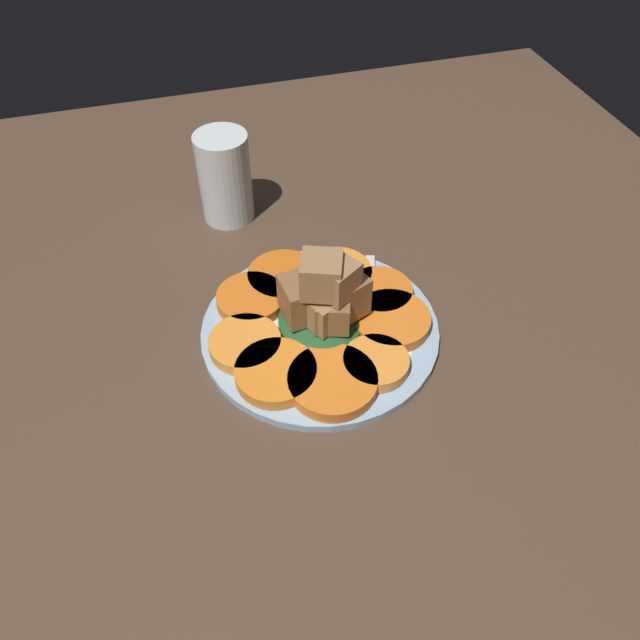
% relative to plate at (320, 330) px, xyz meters
% --- Properties ---
extents(table_slab, '(1.20, 1.20, 0.02)m').
position_rel_plate_xyz_m(table_slab, '(0.00, 0.00, -0.02)').
color(table_slab, '#4C3828').
rests_on(table_slab, ground).
extents(plate, '(0.26, 0.26, 0.01)m').
position_rel_plate_xyz_m(plate, '(0.00, 0.00, 0.00)').
color(plate, '#99B7D1').
rests_on(plate, table_slab).
extents(carrot_slice_0, '(0.08, 0.08, 0.01)m').
position_rel_plate_xyz_m(carrot_slice_0, '(0.06, 0.07, 0.01)').
color(carrot_slice_0, orange).
rests_on(carrot_slice_0, plate).
extents(carrot_slice_1, '(0.08, 0.08, 0.01)m').
position_rel_plate_xyz_m(carrot_slice_1, '(-0.01, 0.09, 0.01)').
color(carrot_slice_1, orange).
rests_on(carrot_slice_1, plate).
extents(carrot_slice_2, '(0.08, 0.08, 0.01)m').
position_rel_plate_xyz_m(carrot_slice_2, '(-0.05, 0.06, 0.01)').
color(carrot_slice_2, orange).
rests_on(carrot_slice_2, plate).
extents(carrot_slice_3, '(0.09, 0.09, 0.01)m').
position_rel_plate_xyz_m(carrot_slice_3, '(-0.08, 0.01, 0.01)').
color(carrot_slice_3, orange).
rests_on(carrot_slice_3, plate).
extents(carrot_slice_4, '(0.07, 0.07, 0.01)m').
position_rel_plate_xyz_m(carrot_slice_4, '(-0.07, -0.04, 0.01)').
color(carrot_slice_4, orange).
rests_on(carrot_slice_4, plate).
extents(carrot_slice_5, '(0.09, 0.09, 0.01)m').
position_rel_plate_xyz_m(carrot_slice_5, '(-0.02, -0.08, 0.01)').
color(carrot_slice_5, orange).
rests_on(carrot_slice_5, plate).
extents(carrot_slice_6, '(0.08, 0.08, 0.01)m').
position_rel_plate_xyz_m(carrot_slice_6, '(0.03, -0.08, 0.01)').
color(carrot_slice_6, orange).
rests_on(carrot_slice_6, plate).
extents(carrot_slice_7, '(0.08, 0.08, 0.01)m').
position_rel_plate_xyz_m(carrot_slice_7, '(0.07, -0.04, 0.01)').
color(carrot_slice_7, orange).
rests_on(carrot_slice_7, plate).
extents(carrot_slice_8, '(0.08, 0.08, 0.01)m').
position_rel_plate_xyz_m(carrot_slice_8, '(0.08, 0.02, 0.01)').
color(carrot_slice_8, orange).
rests_on(carrot_slice_8, plate).
extents(center_pile, '(0.10, 0.10, 0.10)m').
position_rel_plate_xyz_m(center_pile, '(-0.00, -0.00, 0.05)').
color(center_pile, '#235128').
rests_on(center_pile, plate).
extents(fork, '(0.19, 0.08, 0.00)m').
position_rel_plate_xyz_m(fork, '(-0.01, -0.06, 0.01)').
color(fork, silver).
rests_on(fork, plate).
extents(water_glass, '(0.07, 0.07, 0.12)m').
position_rel_plate_xyz_m(water_glass, '(0.24, 0.06, 0.05)').
color(water_glass, silver).
rests_on(water_glass, table_slab).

